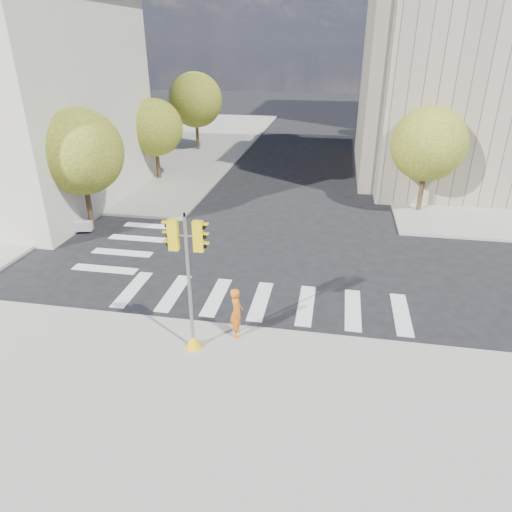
% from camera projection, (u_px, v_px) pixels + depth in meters
% --- Properties ---
extents(ground, '(160.00, 160.00, 0.00)m').
position_uv_depth(ground, '(270.00, 278.00, 19.83)').
color(ground, black).
rests_on(ground, ground).
extents(sidewalk_near, '(30.00, 14.00, 0.15)m').
position_uv_depth(sidewalk_near, '(196.00, 506.00, 10.01)').
color(sidewalk_near, gray).
rests_on(sidewalk_near, ground).
extents(sidewalk_far_left, '(28.00, 40.00, 0.15)m').
position_uv_depth(sidewalk_far_left, '(114.00, 142.00, 46.15)').
color(sidewalk_far_left, gray).
rests_on(sidewalk_far_left, ground).
extents(tree_lw_near, '(4.40, 4.40, 6.41)m').
position_uv_depth(tree_lw_near, '(80.00, 152.00, 23.28)').
color(tree_lw_near, '#382616').
rests_on(tree_lw_near, ground).
extents(tree_lw_mid, '(4.00, 4.00, 5.77)m').
position_uv_depth(tree_lw_mid, '(155.00, 128.00, 32.37)').
color(tree_lw_mid, '#382616').
rests_on(tree_lw_mid, ground).
extents(tree_lw_far, '(4.80, 4.80, 6.95)m').
position_uv_depth(tree_lw_far, '(195.00, 100.00, 40.94)').
color(tree_lw_far, '#382616').
rests_on(tree_lw_far, ground).
extents(tree_re_near, '(4.20, 4.20, 6.16)m').
position_uv_depth(tree_re_near, '(429.00, 144.00, 25.80)').
color(tree_re_near, '#382616').
rests_on(tree_re_near, ground).
extents(tree_re_mid, '(4.60, 4.60, 6.66)m').
position_uv_depth(tree_re_mid, '(405.00, 110.00, 36.35)').
color(tree_re_mid, '#382616').
rests_on(tree_re_mid, ground).
extents(tree_re_far, '(4.00, 4.00, 5.88)m').
position_uv_depth(tree_re_far, '(391.00, 99.00, 47.23)').
color(tree_re_far, '#382616').
rests_on(tree_re_far, ground).
extents(lamp_near, '(0.35, 0.18, 8.11)m').
position_uv_depth(lamp_near, '(428.00, 123.00, 29.05)').
color(lamp_near, black).
rests_on(lamp_near, sidewalk_far_right).
extents(lamp_far, '(0.35, 0.18, 8.11)m').
position_uv_depth(lamp_far, '(404.00, 99.00, 41.51)').
color(lamp_far, black).
rests_on(lamp_far, sidewalk_far_right).
extents(traffic_signal, '(1.07, 0.56, 4.71)m').
position_uv_depth(traffic_signal, '(190.00, 295.00, 14.24)').
color(traffic_signal, '#DEB70B').
rests_on(traffic_signal, sidewalk_near).
extents(photographer, '(0.61, 0.76, 1.80)m').
position_uv_depth(photographer, '(237.00, 312.00, 15.36)').
color(photographer, '#CE6113').
rests_on(photographer, sidewalk_near).
extents(planter_wall, '(5.92, 1.82, 0.50)m').
position_uv_depth(planter_wall, '(34.00, 227.00, 24.16)').
color(planter_wall, beige).
rests_on(planter_wall, sidewalk_left_near).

